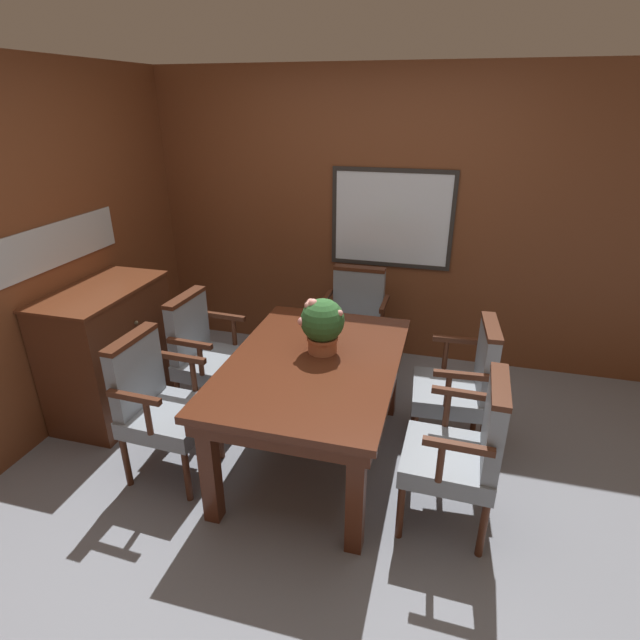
# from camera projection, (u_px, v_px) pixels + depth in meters

# --- Properties ---
(ground_plane) EXTENTS (14.00, 14.00, 0.00)m
(ground_plane) POSITION_uv_depth(u_px,v_px,m) (309.00, 478.00, 3.14)
(ground_plane) COLOR gray
(wall_back) EXTENTS (7.20, 0.08, 2.45)m
(wall_back) POSITION_uv_depth(u_px,v_px,m) (369.00, 220.00, 4.30)
(wall_back) COLOR brown
(wall_back) RESTS_ON ground_plane
(wall_left) EXTENTS (0.08, 7.20, 2.45)m
(wall_left) POSITION_uv_depth(u_px,v_px,m) (10.00, 267.00, 3.10)
(wall_left) COLOR brown
(wall_left) RESTS_ON ground_plane
(dining_table) EXTENTS (1.02, 1.51, 0.74)m
(dining_table) POSITION_uv_depth(u_px,v_px,m) (314.00, 374.00, 3.07)
(dining_table) COLOR #4C2314
(dining_table) RESTS_ON ground_plane
(chair_head_far) EXTENTS (0.52, 0.49, 0.92)m
(chair_head_far) POSITION_uv_depth(u_px,v_px,m) (355.00, 320.00, 4.14)
(chair_head_far) COLOR #472314
(chair_head_far) RESTS_ON ground_plane
(chair_left_far) EXTENTS (0.51, 0.54, 0.92)m
(chair_left_far) POSITION_uv_depth(u_px,v_px,m) (206.00, 351.00, 3.62)
(chair_left_far) COLOR #472314
(chair_left_far) RESTS_ON ground_plane
(chair_left_near) EXTENTS (0.50, 0.53, 0.92)m
(chair_left_near) POSITION_uv_depth(u_px,v_px,m) (158.00, 401.00, 3.02)
(chair_left_near) COLOR #472314
(chair_left_near) RESTS_ON ground_plane
(chair_right_near) EXTENTS (0.50, 0.53, 0.92)m
(chair_right_near) POSITION_uv_depth(u_px,v_px,m) (464.00, 448.00, 2.62)
(chair_right_near) COLOR #472314
(chair_right_near) RESTS_ON ground_plane
(chair_right_far) EXTENTS (0.51, 0.54, 0.92)m
(chair_right_far) POSITION_uv_depth(u_px,v_px,m) (463.00, 382.00, 3.23)
(chair_right_far) COLOR #472314
(chair_right_far) RESTS_ON ground_plane
(potted_plant) EXTENTS (0.28, 0.28, 0.36)m
(potted_plant) POSITION_uv_depth(u_px,v_px,m) (323.00, 324.00, 3.05)
(potted_plant) COLOR #B2603D
(potted_plant) RESTS_ON dining_table
(sideboard_cabinet) EXTENTS (0.54, 0.96, 0.97)m
(sideboard_cabinet) POSITION_uv_depth(u_px,v_px,m) (110.00, 350.00, 3.68)
(sideboard_cabinet) COLOR #512816
(sideboard_cabinet) RESTS_ON ground_plane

